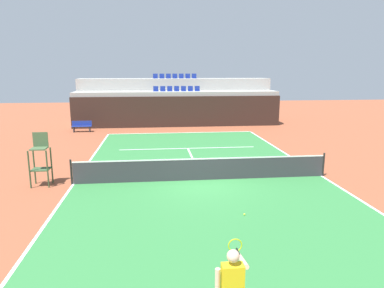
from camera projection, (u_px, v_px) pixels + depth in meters
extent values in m
plane|color=brown|center=(202.00, 180.00, 15.30)|extent=(80.00, 80.00, 0.00)
cube|color=#2D7238|center=(202.00, 180.00, 15.30)|extent=(11.00, 24.00, 0.01)
cube|color=white|center=(181.00, 133.00, 26.93)|extent=(11.00, 0.10, 0.00)
cube|color=white|center=(73.00, 184.00, 14.72)|extent=(0.10, 24.00, 0.00)
cube|color=white|center=(322.00, 176.00, 15.88)|extent=(0.10, 24.00, 0.00)
cube|color=white|center=(188.00, 148.00, 21.53)|extent=(8.26, 0.10, 0.00)
cube|color=white|center=(194.00, 161.00, 18.41)|extent=(0.10, 6.40, 0.00)
cube|color=black|center=(178.00, 112.00, 29.57)|extent=(17.55, 0.30, 2.57)
cube|color=#9E9E99|center=(177.00, 108.00, 30.85)|extent=(17.55, 2.40, 2.92)
cube|color=#9E9E99|center=(175.00, 100.00, 33.08)|extent=(17.55, 2.40, 3.97)
cube|color=navy|center=(156.00, 91.00, 30.36)|extent=(0.44, 0.44, 0.04)
cube|color=navy|center=(156.00, 88.00, 30.51)|extent=(0.44, 0.04, 0.40)
cube|color=navy|center=(163.00, 91.00, 30.42)|extent=(0.44, 0.44, 0.04)
cube|color=navy|center=(163.00, 88.00, 30.57)|extent=(0.44, 0.04, 0.40)
cube|color=navy|center=(170.00, 91.00, 30.48)|extent=(0.44, 0.44, 0.04)
cube|color=navy|center=(170.00, 88.00, 30.63)|extent=(0.44, 0.04, 0.40)
cube|color=navy|center=(177.00, 91.00, 30.55)|extent=(0.44, 0.44, 0.04)
cube|color=navy|center=(177.00, 88.00, 30.70)|extent=(0.44, 0.04, 0.40)
cube|color=navy|center=(184.00, 91.00, 30.61)|extent=(0.44, 0.44, 0.04)
cube|color=navy|center=(183.00, 88.00, 30.76)|extent=(0.44, 0.04, 0.40)
cube|color=navy|center=(191.00, 91.00, 30.68)|extent=(0.44, 0.44, 0.04)
cube|color=navy|center=(190.00, 88.00, 30.83)|extent=(0.44, 0.04, 0.40)
cube|color=navy|center=(197.00, 91.00, 30.74)|extent=(0.44, 0.44, 0.04)
cube|color=navy|center=(197.00, 88.00, 30.89)|extent=(0.44, 0.04, 0.40)
cube|color=navy|center=(155.00, 78.00, 32.48)|extent=(0.44, 0.44, 0.04)
cube|color=navy|center=(155.00, 76.00, 32.63)|extent=(0.44, 0.04, 0.40)
cube|color=navy|center=(162.00, 78.00, 32.54)|extent=(0.44, 0.44, 0.04)
cube|color=navy|center=(162.00, 76.00, 32.69)|extent=(0.44, 0.04, 0.40)
cube|color=navy|center=(168.00, 78.00, 32.61)|extent=(0.44, 0.44, 0.04)
cube|color=navy|center=(168.00, 76.00, 32.76)|extent=(0.44, 0.04, 0.40)
cube|color=navy|center=(175.00, 78.00, 32.67)|extent=(0.44, 0.44, 0.04)
cube|color=navy|center=(175.00, 76.00, 32.82)|extent=(0.44, 0.04, 0.40)
cube|color=navy|center=(181.00, 78.00, 32.73)|extent=(0.44, 0.44, 0.04)
cube|color=navy|center=(181.00, 76.00, 32.88)|extent=(0.44, 0.04, 0.40)
cube|color=navy|center=(188.00, 78.00, 32.80)|extent=(0.44, 0.44, 0.04)
cube|color=navy|center=(188.00, 76.00, 32.95)|extent=(0.44, 0.04, 0.40)
cube|color=navy|center=(194.00, 78.00, 32.86)|extent=(0.44, 0.44, 0.04)
cube|color=navy|center=(194.00, 76.00, 33.01)|extent=(0.44, 0.04, 0.40)
cylinder|color=black|center=(71.00, 172.00, 14.61)|extent=(0.08, 0.08, 1.07)
cylinder|color=black|center=(323.00, 164.00, 15.77)|extent=(0.08, 0.08, 1.07)
cube|color=#333338|center=(202.00, 170.00, 15.20)|extent=(10.90, 0.02, 0.92)
cube|color=white|center=(202.00, 159.00, 15.10)|extent=(10.90, 0.04, 0.05)
cube|color=yellow|center=(233.00, 280.00, 6.01)|extent=(0.38, 0.22, 0.58)
sphere|color=beige|center=(233.00, 256.00, 5.92)|extent=(0.22, 0.22, 0.22)
cylinder|color=beige|center=(217.00, 285.00, 6.00)|extent=(0.09, 0.09, 0.62)
cylinder|color=beige|center=(242.00, 261.00, 6.29)|extent=(0.09, 0.63, 0.20)
cylinder|color=black|center=(238.00, 252.00, 6.58)|extent=(0.03, 0.28, 0.03)
torus|color=#BFD819|center=(235.00, 245.00, 6.83)|extent=(0.28, 0.02, 0.28)
cylinder|color=#334C2D|center=(29.00, 170.00, 14.10)|extent=(0.06, 0.06, 1.55)
cylinder|color=#334C2D|center=(47.00, 169.00, 14.18)|extent=(0.06, 0.06, 1.55)
cylinder|color=#334C2D|center=(34.00, 166.00, 14.69)|extent=(0.06, 0.06, 1.55)
cylinder|color=#334C2D|center=(52.00, 165.00, 14.76)|extent=(0.06, 0.06, 1.55)
cube|color=#334C2D|center=(41.00, 169.00, 14.45)|extent=(0.70, 0.60, 0.04)
cube|color=#3F5938|center=(39.00, 148.00, 14.27)|extent=(0.60, 0.60, 0.05)
cube|color=#3F5938|center=(40.00, 139.00, 14.47)|extent=(0.60, 0.04, 0.60)
cube|color=navy|center=(82.00, 126.00, 27.25)|extent=(1.50, 0.40, 0.05)
cube|color=navy|center=(82.00, 123.00, 27.38)|extent=(1.50, 0.04, 0.36)
cube|color=#2D2D33|center=(74.00, 130.00, 27.10)|extent=(0.06, 0.06, 0.42)
cube|color=#2D2D33|center=(89.00, 129.00, 27.23)|extent=(0.06, 0.06, 0.42)
cube|color=#2D2D33|center=(74.00, 129.00, 27.37)|extent=(0.06, 0.06, 0.42)
cube|color=#2D2D33|center=(90.00, 129.00, 27.50)|extent=(0.06, 0.06, 0.42)
sphere|color=#CCE033|center=(244.00, 214.00, 11.55)|extent=(0.07, 0.07, 0.07)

